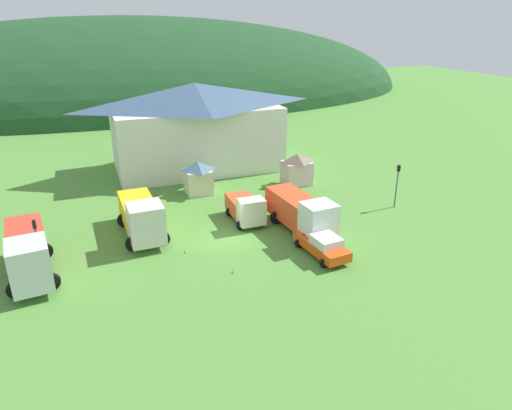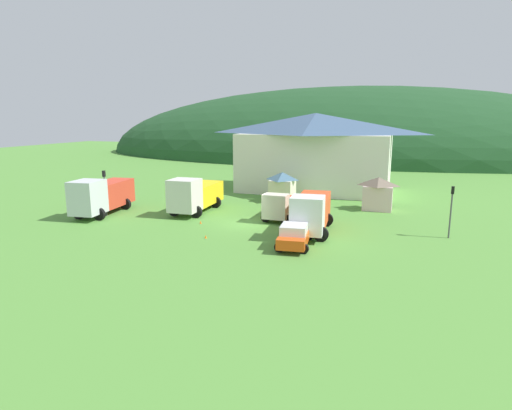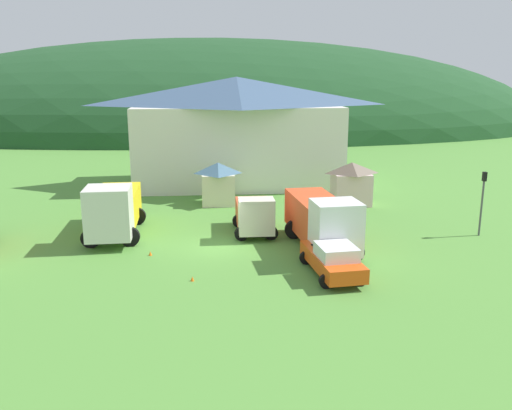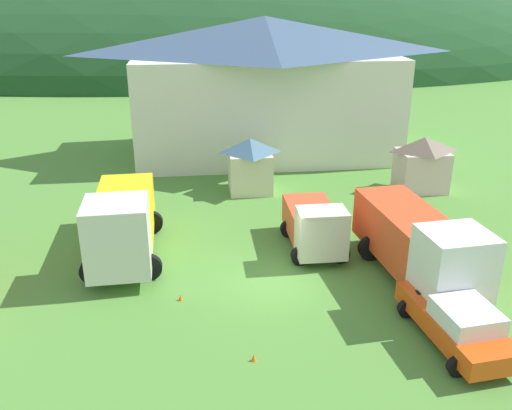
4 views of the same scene
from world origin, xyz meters
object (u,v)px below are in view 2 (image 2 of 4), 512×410
object	(u,v)px
play_shed_cream	(282,186)
flatbed_truck_yellow	(195,194)
play_shed_pink	(378,193)
heavy_rig_white	(311,211)
traffic_cone_near_pickup	(206,238)
tow_truck_silver	(101,195)
service_pickup_orange	(295,235)
light_truck_cream	(280,206)
traffic_cone_mid_row	(201,224)
traffic_light_east	(451,206)
traffic_light_west	(105,188)
depot_building	(315,151)

from	to	relation	value
play_shed_cream	flatbed_truck_yellow	size ratio (longest dim) A/B	0.41
play_shed_pink	heavy_rig_white	distance (m)	11.13
heavy_rig_white	traffic_cone_near_pickup	distance (m)	8.36
tow_truck_silver	service_pickup_orange	distance (m)	19.61
play_shed_cream	flatbed_truck_yellow	xyz separation A→B (m)	(-6.35, -7.80, 0.10)
light_truck_cream	heavy_rig_white	distance (m)	4.82
traffic_cone_near_pickup	traffic_cone_mid_row	distance (m)	4.56
heavy_rig_white	traffic_cone_mid_row	xyz separation A→B (m)	(-9.38, -0.27, -1.70)
light_truck_cream	service_pickup_orange	xyz separation A→B (m)	(3.16, -7.37, -0.39)
traffic_cone_mid_row	service_pickup_orange	bearing A→B (deg)	-22.48
heavy_rig_white	light_truck_cream	bearing A→B (deg)	-138.96
traffic_light_east	flatbed_truck_yellow	bearing A→B (deg)	175.27
light_truck_cream	traffic_cone_near_pickup	xyz separation A→B (m)	(-3.59, -7.52, -1.22)
service_pickup_orange	traffic_light_east	world-z (taller)	traffic_light_east
flatbed_truck_yellow	traffic_light_west	bearing A→B (deg)	-62.20
play_shed_cream	service_pickup_orange	distance (m)	16.25
traffic_light_west	traffic_light_east	world-z (taller)	traffic_light_west
traffic_light_west	traffic_cone_mid_row	xyz separation A→B (m)	(9.37, 0.16, -2.54)
depot_building	light_truck_cream	distance (m)	16.23
service_pickup_orange	traffic_light_west	world-z (taller)	traffic_light_west
flatbed_truck_yellow	traffic_cone_near_pickup	size ratio (longest dim) A/B	16.52
tow_truck_silver	flatbed_truck_yellow	size ratio (longest dim) A/B	1.03
heavy_rig_white	service_pickup_orange	bearing A→B (deg)	-9.05
service_pickup_orange	traffic_cone_mid_row	xyz separation A→B (m)	(-9.09, 3.76, -0.83)
traffic_light_west	traffic_cone_near_pickup	bearing A→B (deg)	-17.73
traffic_light_west	flatbed_truck_yellow	bearing A→B (deg)	29.82
play_shed_pink	traffic_light_west	bearing A→B (deg)	-155.22
depot_building	traffic_light_west	distance (m)	24.87
traffic_light_west	traffic_cone_near_pickup	size ratio (longest dim) A/B	8.95
light_truck_cream	depot_building	bearing A→B (deg)	-179.24
depot_building	heavy_rig_white	xyz separation A→B (m)	(3.62, -19.17, -3.09)
heavy_rig_white	traffic_light_east	world-z (taller)	traffic_light_east
light_truck_cream	service_pickup_orange	size ratio (longest dim) A/B	0.95
depot_building	light_truck_cream	xyz separation A→B (m)	(0.17, -15.84, -3.57)
depot_building	tow_truck_silver	bearing A→B (deg)	-129.45
play_shed_cream	traffic_light_west	xyz separation A→B (m)	(-13.28, -11.78, 0.93)
light_truck_cream	play_shed_pink	bearing A→B (deg)	131.60
traffic_light_east	traffic_cone_near_pickup	size ratio (longest dim) A/B	8.41
depot_building	heavy_rig_white	size ratio (longest dim) A/B	2.44
depot_building	light_truck_cream	bearing A→B (deg)	-89.39
play_shed_pink	traffic_light_west	distance (m)	25.48
depot_building	tow_truck_silver	world-z (taller)	depot_building
service_pickup_orange	traffic_cone_mid_row	distance (m)	9.87
depot_building	traffic_light_east	bearing A→B (deg)	-51.96
heavy_rig_white	traffic_light_east	xyz separation A→B (m)	(10.03, 1.73, 0.70)
traffic_light_east	traffic_cone_near_pickup	distance (m)	18.22
depot_building	traffic_cone_mid_row	world-z (taller)	depot_building
heavy_rig_white	service_pickup_orange	size ratio (longest dim) A/B	1.55
tow_truck_silver	traffic_light_west	world-z (taller)	traffic_light_west
depot_building	traffic_light_west	world-z (taller)	depot_building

